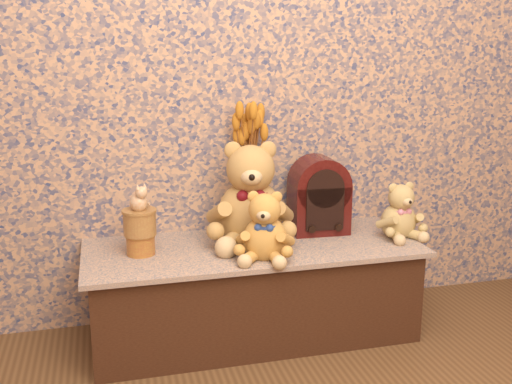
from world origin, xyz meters
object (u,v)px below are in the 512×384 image
teddy_large (250,188)px  teddy_small (399,208)px  teddy_medium (265,222)px  cat_figurine (138,196)px  cathedral_radio (319,194)px  ceramic_vase (248,210)px  biscuit_tin_lower (141,244)px

teddy_large → teddy_small: size_ratio=1.78×
teddy_medium → cat_figurine: 0.50m
cathedral_radio → cat_figurine: size_ratio=3.00×
teddy_small → cathedral_radio: 0.35m
teddy_medium → ceramic_vase: 0.36m
ceramic_vase → cathedral_radio: bearing=-15.9°
ceramic_vase → cat_figurine: size_ratio=1.67×
ceramic_vase → teddy_medium: bearing=-93.3°
teddy_medium → biscuit_tin_lower: bearing=-177.9°
teddy_large → cathedral_radio: 0.34m
teddy_large → cat_figurine: 0.47m
teddy_large → biscuit_tin_lower: 0.50m
teddy_small → cat_figurine: 1.11m
teddy_small → biscuit_tin_lower: (-1.10, 0.04, -0.09)m
teddy_small → biscuit_tin_lower: bearing=172.3°
teddy_large → cathedral_radio: size_ratio=1.35×
teddy_large → biscuit_tin_lower: bearing=-162.0°
ceramic_vase → biscuit_tin_lower: 0.53m
cathedral_radio → cat_figurine: 0.80m
teddy_medium → ceramic_vase: size_ratio=1.52×
teddy_small → biscuit_tin_lower: teddy_small is taller
teddy_small → biscuit_tin_lower: 1.10m
teddy_medium → cat_figurine: size_ratio=2.55×
biscuit_tin_lower → teddy_large: bearing=6.5°
teddy_small → cat_figurine: size_ratio=2.28×
ceramic_vase → cat_figurine: cat_figurine is taller
biscuit_tin_lower → cat_figurine: 0.20m
teddy_large → cathedral_radio: bearing=21.4°
cat_figurine → teddy_small: bearing=-25.1°
teddy_large → teddy_small: bearing=2.8°
teddy_small → biscuit_tin_lower: size_ratio=2.31×
teddy_large → ceramic_vase: bearing=91.2°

